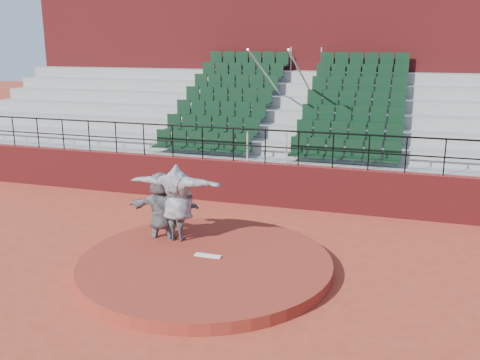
{
  "coord_description": "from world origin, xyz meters",
  "views": [
    {
      "loc": [
        3.96,
        -10.07,
        4.85
      ],
      "look_at": [
        0.0,
        2.5,
        1.4
      ],
      "focal_mm": 40.0,
      "sensor_mm": 36.0,
      "label": 1
    }
  ],
  "objects": [
    {
      "name": "pitching_rubber",
      "position": [
        0.0,
        0.15,
        0.27
      ],
      "size": [
        0.6,
        0.15,
        0.03
      ],
      "primitive_type": "cube",
      "color": "white",
      "rests_on": "pitchers_mound"
    },
    {
      "name": "wall_railing",
      "position": [
        0.0,
        5.0,
        2.03
      ],
      "size": [
        24.04,
        0.05,
        1.03
      ],
      "color": "black",
      "rests_on": "boundary_wall"
    },
    {
      "name": "press_box_facade",
      "position": [
        0.0,
        12.6,
        3.55
      ],
      "size": [
        24.0,
        3.0,
        7.1
      ],
      "primitive_type": "cube",
      "color": "maroon",
      "rests_on": "ground"
    },
    {
      "name": "pitchers_mound",
      "position": [
        0.0,
        0.0,
        0.12
      ],
      "size": [
        5.5,
        5.5,
        0.25
      ],
      "primitive_type": "cylinder",
      "color": "maroon",
      "rests_on": "ground"
    },
    {
      "name": "fielder",
      "position": [
        -1.46,
        0.92,
        0.94
      ],
      "size": [
        1.8,
        0.75,
        1.88
      ],
      "primitive_type": "imported",
      "rotation": [
        0.0,
        0.0,
        3.26
      ],
      "color": "black",
      "rests_on": "ground"
    },
    {
      "name": "pitcher",
      "position": [
        -1.04,
        0.91,
        1.17
      ],
      "size": [
        2.29,
        0.7,
        1.85
      ],
      "primitive_type": "imported",
      "rotation": [
        0.0,
        0.0,
        3.18
      ],
      "color": "black",
      "rests_on": "pitchers_mound"
    },
    {
      "name": "boundary_wall",
      "position": [
        0.0,
        5.0,
        0.65
      ],
      "size": [
        24.0,
        0.3,
        1.3
      ],
      "primitive_type": "cube",
      "color": "maroon",
      "rests_on": "ground"
    },
    {
      "name": "ground",
      "position": [
        0.0,
        0.0,
        0.0
      ],
      "size": [
        90.0,
        90.0,
        0.0
      ],
      "primitive_type": "plane",
      "color": "#AE3E27",
      "rests_on": "ground"
    },
    {
      "name": "seating_deck",
      "position": [
        0.0,
        8.65,
        1.44
      ],
      "size": [
        24.0,
        5.97,
        4.63
      ],
      "color": "#959690",
      "rests_on": "ground"
    }
  ]
}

